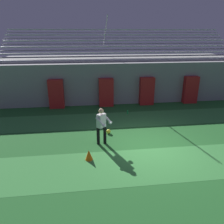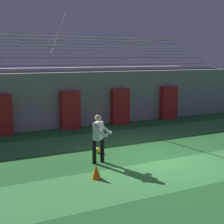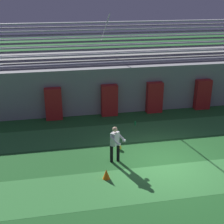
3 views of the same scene
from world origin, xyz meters
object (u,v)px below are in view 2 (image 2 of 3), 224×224
Objects in this scene: soccer_ball at (98,150)px; water_bottle at (105,131)px; goalkeeper at (99,136)px; traffic_cone at (96,172)px; padding_pillar_far_left at (1,115)px; padding_pillar_gate_left at (70,110)px; padding_pillar_far_right at (168,103)px; padding_pillar_gate_right at (120,106)px.

water_bottle is at bearing 60.66° from soccer_ball.
goalkeeper reaches higher than traffic_cone.
padding_pillar_far_left is 5.95m from goalkeeper.
traffic_cone reaches higher than soccer_ball.
goalkeeper is at bearing -111.53° from soccer_ball.
padding_pillar_far_right is (5.95, 0.00, 0.00)m from padding_pillar_gate_left.
padding_pillar_gate_left is 5.43m from goalkeeper.
padding_pillar_far_left is 9.22m from padding_pillar_far_right.
padding_pillar_far_right is (9.22, 0.00, 0.00)m from padding_pillar_far_left.
goalkeeper is (-0.73, -5.39, 0.01)m from padding_pillar_gate_left.
padding_pillar_gate_left and padding_pillar_gate_right have the same top height.
padding_pillar_gate_right is 1.00× the size of padding_pillar_far_left.
water_bottle is (1.14, -1.75, -0.82)m from padding_pillar_gate_left.
water_bottle is at bearing 63.02° from traffic_cone.
traffic_cone is at bearing -101.44° from padding_pillar_gate_left.
water_bottle reaches higher than soccer_ball.
padding_pillar_far_right is at bearing 0.00° from padding_pillar_gate_right.
water_bottle is (4.42, -1.75, -0.82)m from padding_pillar_far_left.
soccer_ball is at bearing -145.20° from padding_pillar_far_right.
water_bottle is at bearing 62.76° from goalkeeper.
water_bottle is (-4.80, -1.75, -0.82)m from padding_pillar_far_right.
padding_pillar_far_left is (-3.27, 0.00, 0.00)m from padding_pillar_gate_left.
goalkeeper is at bearing 63.81° from traffic_cone.
traffic_cone is (-0.61, -1.24, -0.74)m from goalkeeper.
padding_pillar_gate_left is 4.49× the size of traffic_cone.
padding_pillar_far_right reaches higher than water_bottle.
water_bottle is at bearing -56.75° from padding_pillar_gate_left.
soccer_ball is at bearing 68.47° from goalkeeper.
padding_pillar_far_right is (3.15, 0.00, 0.00)m from padding_pillar_gate_right.
goalkeeper is at bearing -117.24° from water_bottle.
traffic_cone is at bearing -116.98° from water_bottle.
goalkeeper is 4.18m from water_bottle.
padding_pillar_far_right is 1.13× the size of goalkeeper.
padding_pillar_gate_left is 6.80m from traffic_cone.
goalkeeper is 1.39m from soccer_ball.
padding_pillar_far_left is at bearing 124.04° from soccer_ball.
soccer_ball is 2.49m from traffic_cone.
water_bottle is at bearing -21.56° from padding_pillar_far_left.
padding_pillar_far_left is at bearing 106.23° from traffic_cone.
soccer_ball is 0.92× the size of water_bottle.
padding_pillar_gate_left is 1.13× the size of goalkeeper.
padding_pillar_far_left is 8.57× the size of soccer_ball.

